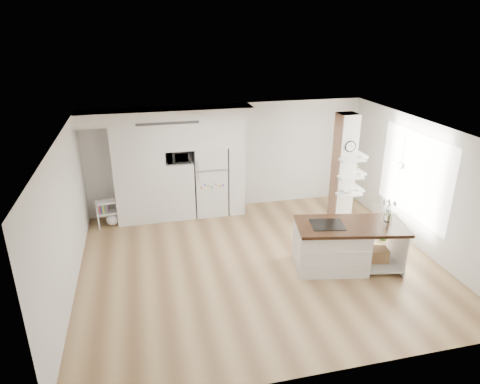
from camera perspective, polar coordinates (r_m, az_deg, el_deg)
The scene contains 14 objects.
floor at distance 8.74m, azimuth 2.58°, elevation -9.49°, with size 7.00×6.00×0.01m, color tan.
room at distance 7.94m, azimuth 2.80°, elevation 2.03°, with size 7.04×6.04×2.72m.
cabinet_wall at distance 10.32m, azimuth -9.18°, elevation 4.41°, with size 4.00×0.71×2.70m.
refrigerator at distance 10.63m, azimuth -4.02°, elevation 1.58°, with size 0.78×0.69×1.75m.
column at distance 9.96m, azimuth 14.18°, elevation 2.45°, with size 0.69×0.90×2.70m.
window at distance 9.82m, azimuth 22.18°, elevation 2.10°, with size 2.40×2.40×0.00m, color white.
pendant_light at distance 8.60m, azimuth 13.54°, elevation 4.85°, with size 0.12×0.12×0.10m, color white.
kitchen_island at distance 8.60m, azimuth 12.81°, elevation -6.94°, with size 2.22×1.37×1.50m.
bookshelf at distance 10.61m, azimuth -16.95°, elevation -2.89°, with size 0.58×0.39×0.63m.
floor_plant_a at distance 10.04m, azimuth 18.82°, elevation -4.77°, with size 0.27×0.22×0.49m, color #407E32.
floor_plant_b at distance 10.90m, azimuth 14.05°, elevation -2.11°, with size 0.27×0.27×0.48m, color #407E32.
microwave at distance 10.27m, azimuth -8.21°, elevation 4.76°, with size 0.54×0.37×0.30m, color #2D2D2D.
shelf_plant at distance 10.17m, azimuth 15.11°, elevation 3.78°, with size 0.27×0.23×0.30m, color #407E32.
decor_bowl at distance 9.86m, azimuth 14.19°, elevation 0.06°, with size 0.22×0.22×0.05m, color white.
Camera 1 is at (-2.11, -7.17, 4.53)m, focal length 32.00 mm.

